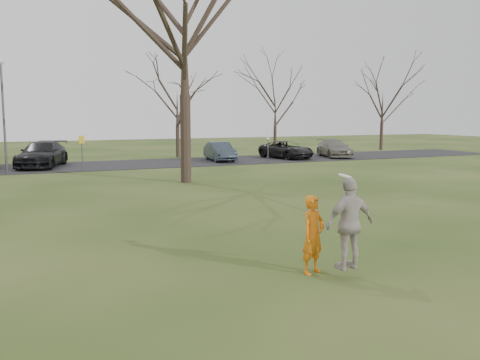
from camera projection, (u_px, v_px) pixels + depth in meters
name	position (u px, v px, depth m)	size (l,w,h in m)	color
ground	(320.00, 277.00, 10.22)	(120.00, 120.00, 0.00)	#1E380F
parking_strip	(109.00, 165.00, 32.90)	(62.00, 6.50, 0.04)	black
player_defender	(313.00, 235.00, 10.36)	(0.59, 0.39, 1.62)	orange
car_3	(42.00, 154.00, 31.49)	(2.20, 5.42, 1.57)	black
car_5	(220.00, 151.00, 35.74)	(1.39, 3.98, 1.31)	#2D3743
car_6	(286.00, 150.00, 37.82)	(2.12, 4.61, 1.28)	black
car_7	(335.00, 148.00, 39.10)	(1.85, 4.54, 1.32)	slate
catching_play	(350.00, 223.00, 9.98)	(1.09, 0.61, 1.89)	#B1A69F
lamp_post	(3.00, 102.00, 27.73)	(0.34, 0.34, 6.27)	#47474C
sign_yellow	(82.00, 146.00, 29.20)	(0.35, 0.35, 2.08)	#47474C
sign_white	(268.00, 142.00, 34.00)	(0.35, 0.35, 2.08)	#47474C
big_tree	(184.00, 34.00, 23.74)	(9.00, 9.00, 14.00)	#352821
small_tree_row	(155.00, 106.00, 38.76)	(55.00, 5.90, 8.50)	#352821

